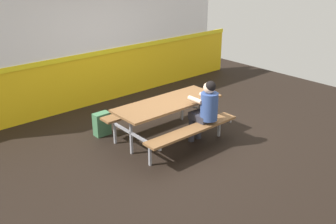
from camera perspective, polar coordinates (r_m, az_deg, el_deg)
ground_plane at (r=7.11m, az=1.24°, el=-3.75°), size 10.00×10.00×0.02m
accent_backdrop at (r=8.60m, az=-10.17°, el=9.48°), size 8.00×0.14×2.60m
picnic_table_main at (r=6.75m, az=-0.00°, el=0.20°), size 2.00×1.58×0.74m
student_nearer at (r=6.57m, az=5.69°, el=0.67°), size 0.36×0.53×1.21m
backpack_dark at (r=7.20m, az=-9.92°, el=-1.80°), size 0.30×0.22×0.44m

